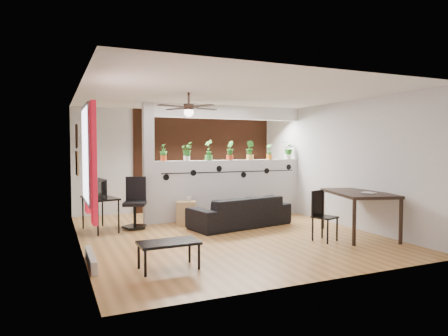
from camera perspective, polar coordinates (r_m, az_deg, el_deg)
room_shell at (r=7.58m, az=-0.00°, el=0.35°), size 6.30×7.10×2.90m
partition_wall at (r=9.32m, az=0.84°, el=-3.00°), size 3.60×0.18×1.35m
ceiling_header at (r=9.31m, az=0.84°, el=7.93°), size 3.60×0.18×0.30m
pier_column at (r=8.67m, az=-10.74°, el=0.63°), size 0.22×0.20×2.60m
brick_panel at (r=10.63m, az=-2.42°, el=1.11°), size 3.90×0.05×2.60m
vine_decal at (r=9.20m, az=1.08°, el=-0.55°), size 3.31×0.01×0.30m
window_assembly at (r=5.77m, az=-18.88°, el=1.44°), size 0.09×1.30×1.55m
baseboard_heater at (r=5.98m, az=-18.49°, el=-12.29°), size 0.08×1.00×0.18m
corkboard at (r=7.92m, az=-20.25°, el=0.64°), size 0.03×0.60×0.45m
framed_art at (r=7.86m, az=-20.31°, el=4.27°), size 0.03×0.34×0.44m
ceiling_fan at (r=7.04m, az=-5.06°, el=8.40°), size 1.19×1.19×0.43m
potted_plant_0 at (r=8.74m, az=-8.65°, el=2.31°), size 0.19×0.21×0.38m
potted_plant_1 at (r=8.89m, az=-5.36°, el=2.48°), size 0.21×0.25×0.42m
potted_plant_2 at (r=9.07m, az=-2.20°, el=2.67°), size 0.27×0.30×0.47m
potted_plant_3 at (r=9.27m, az=0.84°, el=2.60°), size 0.24×0.27×0.45m
potted_plant_4 at (r=9.50m, az=3.74°, el=2.62°), size 0.27×0.29×0.45m
potted_plant_5 at (r=9.75m, az=6.49°, el=2.42°), size 0.23×0.24×0.38m
potted_plant_6 at (r=10.03m, az=9.10°, el=2.60°), size 0.27×0.24×0.45m
sofa at (r=8.36m, az=2.29°, el=-6.30°), size 2.16×1.18×0.60m
cube_shelf at (r=8.64m, az=-5.37°, el=-6.35°), size 0.51×0.49×0.50m
cup at (r=8.62m, az=-5.07°, el=-4.36°), size 0.13×0.13×0.10m
computer_desk at (r=8.22m, az=-17.29°, el=-4.44°), size 0.69×1.01×0.67m
monitor at (r=8.35m, az=-17.42°, el=-3.21°), size 0.35×0.10×0.19m
office_chair at (r=8.33m, az=-12.57°, el=-5.34°), size 0.55×0.55×1.02m
dining_table at (r=7.83m, az=18.69°, el=-3.87°), size 1.30×1.70×0.82m
book at (r=7.54m, az=19.67°, el=-3.40°), size 0.21×0.25×0.02m
folding_chair at (r=7.28m, az=13.69°, el=-5.99°), size 0.46×0.46×0.88m
coffee_table at (r=5.53m, az=-7.91°, el=-10.76°), size 0.82×0.47×0.38m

